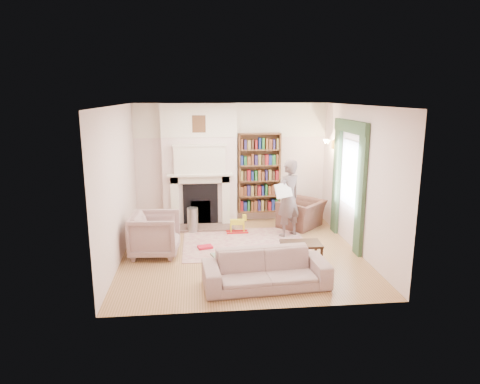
{
  "coord_description": "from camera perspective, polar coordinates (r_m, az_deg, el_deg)",
  "views": [
    {
      "loc": [
        -0.83,
        -7.76,
        3.0
      ],
      "look_at": [
        0.0,
        0.25,
        1.15
      ],
      "focal_mm": 32.0,
      "sensor_mm": 36.0,
      "label": 1
    }
  ],
  "objects": [
    {
      "name": "curtain_right",
      "position": [
        9.53,
        12.74,
        1.73
      ],
      "size": [
        0.07,
        0.32,
        2.4
      ],
      "primitive_type": "cube",
      "color": "#2F482E",
      "rests_on": "floor"
    },
    {
      "name": "window",
      "position": [
        8.85,
        14.46,
        2.44
      ],
      "size": [
        0.02,
        0.9,
        1.3
      ],
      "primitive_type": "cube",
      "color": "silver",
      "rests_on": "wall_right"
    },
    {
      "name": "rocking_horse",
      "position": [
        9.42,
        -0.38,
        -4.3
      ],
      "size": [
        0.48,
        0.2,
        0.42
      ],
      "primitive_type": null,
      "rotation": [
        0.0,
        0.0,
        0.02
      ],
      "color": "yellow",
      "rests_on": "rug"
    },
    {
      "name": "comic_annuals",
      "position": [
        8.19,
        3.74,
        -8.42
      ],
      "size": [
        0.47,
        0.45,
        0.02
      ],
      "color": "red",
      "rests_on": "rug"
    },
    {
      "name": "floor",
      "position": [
        8.36,
        0.18,
        -8.09
      ],
      "size": [
        4.5,
        4.5,
        0.0
      ],
      "primitive_type": "plane",
      "color": "brown",
      "rests_on": "ground"
    },
    {
      "name": "fireplace",
      "position": [
        9.94,
        -5.39,
        3.54
      ],
      "size": [
        1.7,
        0.58,
        2.8
      ],
      "color": "silver",
      "rests_on": "floor"
    },
    {
      "name": "armchair_reading",
      "position": [
        9.93,
        8.19,
        -2.9
      ],
      "size": [
        1.27,
        1.27,
        0.62
      ],
      "primitive_type": "imported",
      "rotation": [
        0.0,
        0.0,
        3.93
      ],
      "color": "#4F302A",
      "rests_on": "floor"
    },
    {
      "name": "newspaper",
      "position": [
        8.86,
        5.82,
        0.2
      ],
      "size": [
        0.43,
        0.33,
        0.29
      ],
      "primitive_type": "cube",
      "rotation": [
        -0.35,
        0.0,
        0.55
      ],
      "color": "white",
      "rests_on": "man_reading"
    },
    {
      "name": "curtain_left",
      "position": [
        8.25,
        15.8,
        -0.16
      ],
      "size": [
        0.07,
        0.32,
        2.4
      ],
      "primitive_type": "cube",
      "color": "#2F482E",
      "rests_on": "floor"
    },
    {
      "name": "bookcase",
      "position": [
        10.15,
        2.56,
        2.57
      ],
      "size": [
        1.0,
        0.24,
        1.85
      ],
      "primitive_type": "cube",
      "color": "brown",
      "rests_on": "floor"
    },
    {
      "name": "board_game",
      "position": [
        8.14,
        -2.29,
        -8.49
      ],
      "size": [
        0.48,
        0.48,
        0.03
      ],
      "primitive_type": "cube",
      "rotation": [
        0.0,
        0.0,
        0.28
      ],
      "color": "gold",
      "rests_on": "rug"
    },
    {
      "name": "wall_right",
      "position": [
        8.5,
        15.46,
        1.62
      ],
      "size": [
        0.0,
        4.5,
        4.5
      ],
      "primitive_type": "plane",
      "rotation": [
        1.57,
        0.0,
        -1.57
      ],
      "color": "silver",
      "rests_on": "floor"
    },
    {
      "name": "paraffin_heater",
      "position": [
        9.55,
        -6.32,
        -3.72
      ],
      "size": [
        0.32,
        0.32,
        0.55
      ],
      "primitive_type": "cylinder",
      "rotation": [
        0.0,
        0.0,
        -0.42
      ],
      "color": "#93959A",
      "rests_on": "floor"
    },
    {
      "name": "game_box_lid",
      "position": [
        8.57,
        -4.67,
        -7.32
      ],
      "size": [
        0.32,
        0.25,
        0.05
      ],
      "primitive_type": "cube",
      "rotation": [
        0.0,
        0.0,
        0.25
      ],
      "color": "red",
      "rests_on": "rug"
    },
    {
      "name": "rug",
      "position": [
        8.85,
        0.64,
        -6.84
      ],
      "size": [
        2.51,
        1.93,
        0.01
      ],
      "primitive_type": "cube",
      "rotation": [
        0.0,
        0.0,
        -0.0
      ],
      "color": "beige",
      "rests_on": "floor"
    },
    {
      "name": "wall_left",
      "position": [
        8.04,
        -15.97,
        0.97
      ],
      "size": [
        0.0,
        4.5,
        4.5
      ],
      "primitive_type": "plane",
      "rotation": [
        1.57,
        0.0,
        1.57
      ],
      "color": "silver",
      "rests_on": "floor"
    },
    {
      "name": "coffee_table",
      "position": [
        7.7,
        8.09,
        -8.3
      ],
      "size": [
        0.71,
        0.47,
        0.45
      ],
      "primitive_type": null,
      "rotation": [
        0.0,
        0.0,
        -0.03
      ],
      "color": "black",
      "rests_on": "floor"
    },
    {
      "name": "wall_front",
      "position": [
        5.79,
        2.56,
        -3.09
      ],
      "size": [
        4.5,
        0.0,
        4.5
      ],
      "primitive_type": "plane",
      "rotation": [
        -1.57,
        0.0,
        0.0
      ],
      "color": "silver",
      "rests_on": "floor"
    },
    {
      "name": "wall_sconce",
      "position": [
        9.75,
        11.25,
        6.22
      ],
      "size": [
        0.2,
        0.24,
        0.24
      ],
      "primitive_type": null,
      "color": "gold",
      "rests_on": "wall_right"
    },
    {
      "name": "wall_back",
      "position": [
        10.17,
        -1.17,
        3.88
      ],
      "size": [
        4.5,
        0.0,
        4.5
      ],
      "primitive_type": "plane",
      "rotation": [
        1.57,
        0.0,
        0.0
      ],
      "color": "silver",
      "rests_on": "floor"
    },
    {
      "name": "man_reading",
      "position": [
        9.13,
        6.46,
        -0.86
      ],
      "size": [
        0.73,
        0.66,
        1.67
      ],
      "primitive_type": "imported",
      "rotation": [
        0.0,
        0.0,
        3.69
      ],
      "color": "#5F4E4C",
      "rests_on": "floor"
    },
    {
      "name": "sofa",
      "position": [
        6.88,
        3.48,
        -10.28
      ],
      "size": [
        2.02,
        0.92,
        0.58
      ],
      "primitive_type": "imported",
      "rotation": [
        0.0,
        0.0,
        0.07
      ],
      "color": "#B2A093",
      "rests_on": "floor"
    },
    {
      "name": "pelmet",
      "position": [
        8.72,
        14.52,
        8.46
      ],
      "size": [
        0.09,
        1.7,
        0.24
      ],
      "primitive_type": "cube",
      "color": "#2F482E",
      "rests_on": "wall_right"
    },
    {
      "name": "armchair_left",
      "position": [
        8.28,
        -11.26,
        -5.56
      ],
      "size": [
        0.95,
        0.93,
        0.81
      ],
      "primitive_type": "imported",
      "rotation": [
        0.0,
        0.0,
        1.5
      ],
      "color": "#A7978A",
      "rests_on": "floor"
    },
    {
      "name": "ceiling",
      "position": [
        7.8,
        0.19,
        11.48
      ],
      "size": [
        4.5,
        4.5,
        0.0
      ],
      "primitive_type": "plane",
      "rotation": [
        3.14,
        0.0,
        0.0
      ],
      "color": "white",
      "rests_on": "wall_back"
    }
  ]
}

